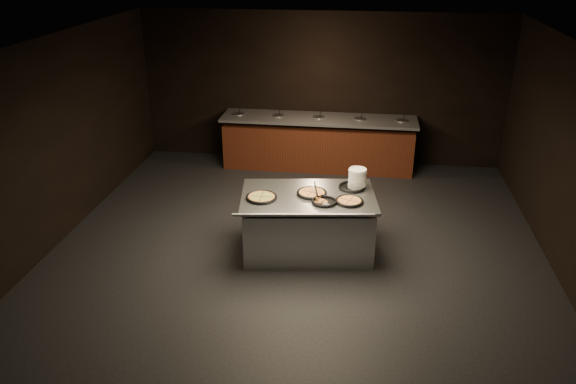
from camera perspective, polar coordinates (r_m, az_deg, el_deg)
name	(u,v)px	position (r m, az deg, el deg)	size (l,w,h in m)	color
room	(295,164)	(7.22, 0.70, 2.87)	(7.02, 8.02, 2.92)	black
salad_bar	(318,146)	(10.89, 3.07, 4.69)	(3.70, 0.83, 1.18)	#5A2D15
serving_counter	(308,225)	(7.91, 2.02, -3.33)	(1.98, 1.42, 0.88)	silver
plate_stack	(357,179)	(7.93, 7.05, 1.36)	(0.25, 0.25, 0.28)	white
pan_veggie_whole	(261,197)	(7.60, -2.72, -0.52)	(0.43, 0.43, 0.04)	black
pan_cheese_whole	(312,193)	(7.73, 2.43, -0.08)	(0.42, 0.42, 0.04)	black
pan_cheese_slices_a	(352,187)	(7.96, 6.52, 0.52)	(0.39, 0.39, 0.04)	black
pan_cheese_slices_b	(324,201)	(7.49, 3.70, -0.96)	(0.35, 0.35, 0.04)	black
pan_veggie_slices	(349,201)	(7.53, 6.26, -0.91)	(0.38, 0.38, 0.04)	black
server_left	(315,189)	(7.71, 2.72, 0.32)	(0.18, 0.32, 0.17)	silver
server_right	(321,199)	(7.44, 3.40, -0.73)	(0.24, 0.23, 0.15)	silver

